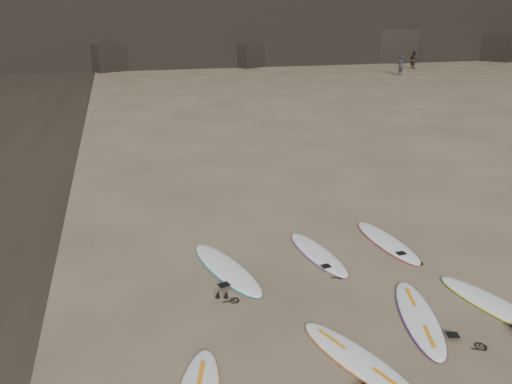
# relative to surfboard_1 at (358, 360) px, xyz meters

# --- Properties ---
(ground) EXTENTS (240.00, 240.00, 0.00)m
(ground) POSITION_rel_surfboard_1_xyz_m (1.99, 0.81, -0.04)
(ground) COLOR #897559
(ground) RESTS_ON ground
(surfboard_1) EXTENTS (1.42, 2.55, 0.09)m
(surfboard_1) POSITION_rel_surfboard_1_xyz_m (0.00, 0.00, 0.00)
(surfboard_1) COLOR white
(surfboard_1) RESTS_ON ground
(surfboard_2) EXTENTS (1.36, 2.60, 0.09)m
(surfboard_2) POSITION_rel_surfboard_1_xyz_m (1.62, 0.79, 0.00)
(surfboard_2) COLOR white
(surfboard_2) RESTS_ON ground
(surfboard_3) EXTENTS (1.24, 2.65, 0.09)m
(surfboard_3) POSITION_rel_surfboard_1_xyz_m (3.25, 0.71, 0.00)
(surfboard_3) COLOR white
(surfboard_3) RESTS_ON ground
(surfboard_5) EXTENTS (1.40, 2.84, 0.10)m
(surfboard_5) POSITION_rel_surfboard_1_xyz_m (-1.38, 3.54, 0.00)
(surfboard_5) COLOR white
(surfboard_5) RESTS_ON ground
(surfboard_6) EXTENTS (0.88, 2.48, 0.09)m
(surfboard_6) POSITION_rel_surfboard_1_xyz_m (0.81, 3.67, -0.00)
(surfboard_6) COLOR white
(surfboard_6) RESTS_ON ground
(surfboard_7) EXTENTS (0.76, 2.57, 0.09)m
(surfboard_7) POSITION_rel_surfboard_1_xyz_m (2.68, 3.81, 0.00)
(surfboard_7) COLOR white
(surfboard_7) RESTS_ON ground
(person_a) EXTENTS (0.76, 0.66, 1.76)m
(person_a) POSITION_rel_surfboard_1_xyz_m (21.43, 34.64, 0.84)
(person_a) COLOR black
(person_a) RESTS_ON ground
(person_b) EXTENTS (0.76, 0.92, 1.72)m
(person_b) POSITION_rel_surfboard_1_xyz_m (25.79, 39.44, 0.82)
(person_b) COLOR black
(person_b) RESTS_ON ground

